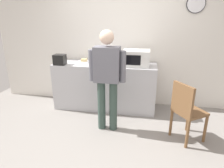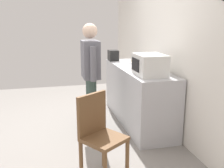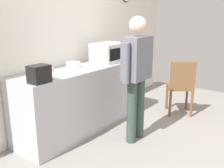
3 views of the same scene
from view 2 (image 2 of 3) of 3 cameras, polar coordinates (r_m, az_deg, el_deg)
name	(u,v)px [view 2 (image 2 of 3)]	position (r m, az deg, el deg)	size (l,w,h in m)	color
ground_plane	(67,133)	(4.12, -9.91, -10.69)	(6.00, 6.00, 0.00)	gray
back_wall	(166,46)	(4.17, 11.99, 8.17)	(5.40, 0.13, 2.60)	silver
kitchen_counter	(137,95)	(4.40, 5.66, -2.39)	(2.04, 0.62, 0.94)	#B7B7BC
microwave	(150,65)	(3.67, 8.35, 4.22)	(0.50, 0.39, 0.30)	silver
sandwich_plate	(135,62)	(4.75, 5.10, 4.89)	(0.26, 0.26, 0.07)	white
salad_bowl	(143,65)	(4.33, 6.91, 4.22)	(0.21, 0.21, 0.08)	white
toaster	(113,55)	(5.02, 0.27, 6.36)	(0.22, 0.18, 0.20)	black
fork_utensil	(120,62)	(4.83, 1.77, 4.90)	(0.17, 0.02, 0.01)	silver
spoon_utensil	(135,68)	(4.21, 5.17, 3.51)	(0.17, 0.02, 0.01)	silver
person_standing	(91,70)	(3.88, -4.75, 3.08)	(0.59, 0.24, 1.66)	#354841
wooden_chair	(99,132)	(2.83, -2.91, -10.67)	(0.56, 0.56, 0.94)	brown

